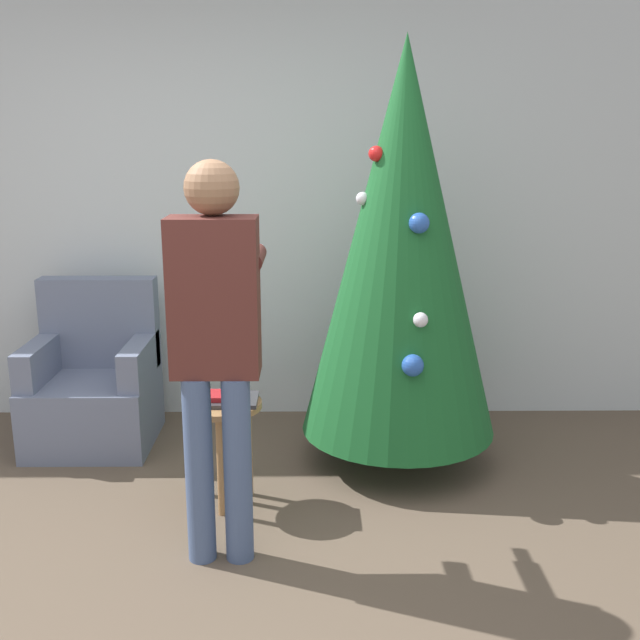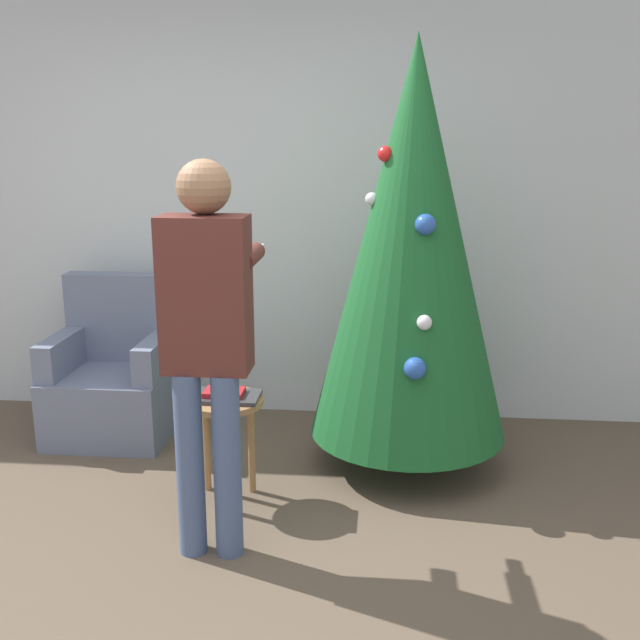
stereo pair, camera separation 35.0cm
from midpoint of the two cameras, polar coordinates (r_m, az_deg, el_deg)
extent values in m
plane|color=brown|center=(3.13, -10.78, -21.25)|extent=(14.00, 14.00, 0.00)
cube|color=silver|center=(4.75, -4.09, 8.74)|extent=(8.00, 0.06, 2.70)
cylinder|color=brown|center=(4.24, 8.96, -9.61)|extent=(0.10, 0.10, 0.20)
cone|color=#195B28|center=(3.93, 9.60, 5.74)|extent=(1.05, 1.05, 2.07)
sphere|color=#2856B2|center=(3.64, 10.00, -3.69)|extent=(0.11, 0.11, 0.11)
sphere|color=#2856B2|center=(4.34, 6.14, 0.04)|extent=(0.09, 0.09, 0.09)
sphere|color=#2856B2|center=(3.68, 10.77, 7.16)|extent=(0.10, 0.10, 0.10)
sphere|color=white|center=(3.65, 10.69, -0.22)|extent=(0.07, 0.07, 0.07)
sphere|color=red|center=(3.82, 7.68, 12.43)|extent=(0.08, 0.08, 0.08)
sphere|color=white|center=(3.85, 6.59, 9.13)|extent=(0.07, 0.07, 0.07)
cube|color=slate|center=(4.67, -13.39, -6.21)|extent=(0.69, 0.66, 0.40)
cube|color=slate|center=(4.77, -12.74, 0.21)|extent=(0.69, 0.14, 0.55)
cube|color=slate|center=(4.67, -16.96, -2.41)|extent=(0.12, 0.59, 0.22)
cube|color=slate|center=(4.49, -10.14, -2.68)|extent=(0.12, 0.59, 0.22)
cylinder|color=#475B84|center=(3.28, -6.84, -10.98)|extent=(0.12, 0.12, 0.82)
cylinder|color=#475B84|center=(3.25, -3.98, -11.15)|extent=(0.12, 0.12, 0.82)
cube|color=#562823|center=(3.08, -5.53, 1.89)|extent=(0.36, 0.20, 0.65)
sphere|color=#936B4C|center=(3.05, -5.60, 10.06)|extent=(0.22, 0.22, 0.22)
cylinder|color=#562823|center=(3.27, -7.61, 4.87)|extent=(0.08, 0.30, 0.08)
cylinder|color=#562823|center=(3.22, -2.25, 4.83)|extent=(0.08, 0.30, 0.08)
cube|color=white|center=(3.40, -1.82, 5.35)|extent=(0.04, 0.14, 0.04)
cylinder|color=#A37547|center=(3.70, -4.61, -6.24)|extent=(0.39, 0.39, 0.03)
cylinder|color=#A37547|center=(3.68, -4.90, -10.83)|extent=(0.04, 0.04, 0.50)
cylinder|color=#A37547|center=(3.84, -2.62, -9.65)|extent=(0.04, 0.04, 0.50)
cylinder|color=#A37547|center=(3.88, -6.08, -9.47)|extent=(0.04, 0.04, 0.50)
cube|color=#38383D|center=(3.69, -4.62, -5.88)|extent=(0.35, 0.21, 0.02)
cube|color=#B21E23|center=(3.68, -4.63, -5.56)|extent=(0.19, 0.13, 0.02)
camera|label=1|loc=(0.17, -87.14, 0.73)|focal=42.00mm
camera|label=2|loc=(0.17, 92.86, -0.73)|focal=42.00mm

